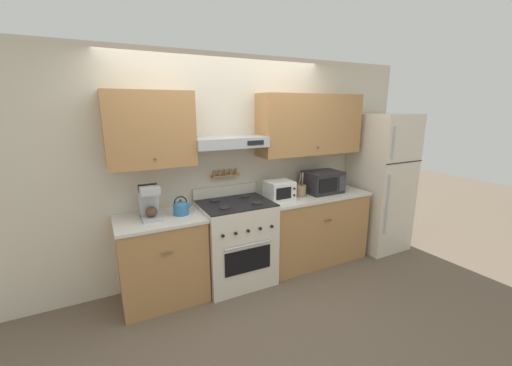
{
  "coord_description": "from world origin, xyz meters",
  "views": [
    {
      "loc": [
        -1.31,
        -2.76,
        1.98
      ],
      "look_at": [
        0.24,
        0.25,
        1.15
      ],
      "focal_mm": 22.0,
      "sensor_mm": 36.0,
      "label": 1
    }
  ],
  "objects_px": {
    "tea_kettle": "(181,207)",
    "toaster_oven": "(279,190)",
    "coffee_maker": "(150,202)",
    "utensil_crock": "(301,190)",
    "stove_range": "(236,242)",
    "microwave": "(323,182)",
    "refrigerator": "(380,182)"
  },
  "relations": [
    {
      "from": "stove_range",
      "to": "coffee_maker",
      "type": "height_order",
      "value": "coffee_maker"
    },
    {
      "from": "coffee_maker",
      "to": "tea_kettle",
      "type": "bearing_deg",
      "value": -6.42
    },
    {
      "from": "stove_range",
      "to": "coffee_maker",
      "type": "xyz_separation_m",
      "value": [
        -0.89,
        0.05,
        0.59
      ]
    },
    {
      "from": "stove_range",
      "to": "utensil_crock",
      "type": "distance_m",
      "value": 1.02
    },
    {
      "from": "coffee_maker",
      "to": "utensil_crock",
      "type": "xyz_separation_m",
      "value": [
        1.78,
        -0.03,
        -0.09
      ]
    },
    {
      "from": "coffee_maker",
      "to": "microwave",
      "type": "bearing_deg",
      "value": -0.42
    },
    {
      "from": "tea_kettle",
      "to": "utensil_crock",
      "type": "relative_size",
      "value": 0.68
    },
    {
      "from": "tea_kettle",
      "to": "toaster_oven",
      "type": "xyz_separation_m",
      "value": [
        1.17,
        -0.0,
        0.04
      ]
    },
    {
      "from": "tea_kettle",
      "to": "coffee_maker",
      "type": "bearing_deg",
      "value": 173.58
    },
    {
      "from": "refrigerator",
      "to": "utensil_crock",
      "type": "relative_size",
      "value": 6.45
    },
    {
      "from": "tea_kettle",
      "to": "utensil_crock",
      "type": "distance_m",
      "value": 1.48
    },
    {
      "from": "stove_range",
      "to": "refrigerator",
      "type": "bearing_deg",
      "value": -1.02
    },
    {
      "from": "tea_kettle",
      "to": "utensil_crock",
      "type": "height_order",
      "value": "utensil_crock"
    },
    {
      "from": "tea_kettle",
      "to": "toaster_oven",
      "type": "bearing_deg",
      "value": -0.08
    },
    {
      "from": "coffee_maker",
      "to": "toaster_oven",
      "type": "distance_m",
      "value": 1.47
    },
    {
      "from": "microwave",
      "to": "toaster_oven",
      "type": "distance_m",
      "value": 0.67
    },
    {
      "from": "refrigerator",
      "to": "coffee_maker",
      "type": "height_order",
      "value": "refrigerator"
    },
    {
      "from": "refrigerator",
      "to": "tea_kettle",
      "type": "xyz_separation_m",
      "value": [
        -2.79,
        0.06,
        0.03
      ]
    },
    {
      "from": "stove_range",
      "to": "microwave",
      "type": "height_order",
      "value": "microwave"
    },
    {
      "from": "tea_kettle",
      "to": "microwave",
      "type": "bearing_deg",
      "value": 0.56
    },
    {
      "from": "microwave",
      "to": "coffee_maker",
      "type": "bearing_deg",
      "value": 179.58
    },
    {
      "from": "stove_range",
      "to": "coffee_maker",
      "type": "distance_m",
      "value": 1.07
    },
    {
      "from": "stove_range",
      "to": "utensil_crock",
      "type": "height_order",
      "value": "utensil_crock"
    },
    {
      "from": "refrigerator",
      "to": "coffee_maker",
      "type": "relative_size",
      "value": 5.66
    },
    {
      "from": "coffee_maker",
      "to": "utensil_crock",
      "type": "distance_m",
      "value": 1.78
    },
    {
      "from": "refrigerator",
      "to": "coffee_maker",
      "type": "distance_m",
      "value": 3.09
    },
    {
      "from": "stove_range",
      "to": "toaster_oven",
      "type": "height_order",
      "value": "toaster_oven"
    },
    {
      "from": "coffee_maker",
      "to": "microwave",
      "type": "distance_m",
      "value": 2.13
    },
    {
      "from": "microwave",
      "to": "refrigerator",
      "type": "bearing_deg",
      "value": -4.69
    },
    {
      "from": "coffee_maker",
      "to": "utensil_crock",
      "type": "height_order",
      "value": "coffee_maker"
    },
    {
      "from": "coffee_maker",
      "to": "toaster_oven",
      "type": "bearing_deg",
      "value": -1.37
    },
    {
      "from": "refrigerator",
      "to": "microwave",
      "type": "distance_m",
      "value": 0.96
    }
  ]
}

